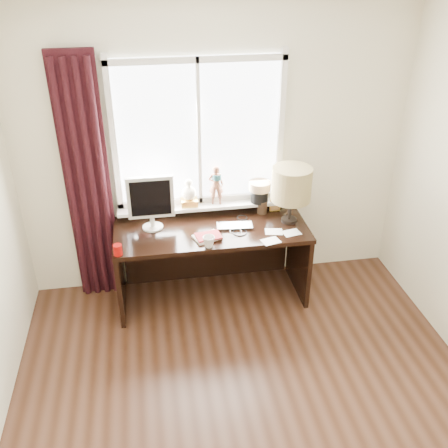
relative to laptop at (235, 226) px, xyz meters
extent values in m
cube|color=#492C1E|center=(-0.11, -1.61, -0.76)|extent=(3.50, 4.00, 0.00)
cube|color=white|center=(-0.11, -1.61, 1.84)|extent=(3.50, 4.00, 0.00)
cube|color=beige|center=(-0.11, 0.39, 0.54)|extent=(3.50, 0.00, 2.60)
imported|color=silver|center=(0.00, 0.00, 0.00)|extent=(0.33, 0.23, 0.02)
imported|color=white|center=(-0.27, -0.28, 0.04)|extent=(0.14, 0.14, 0.10)
cylinder|color=#880502|center=(-1.01, -0.28, 0.03)|extent=(0.07, 0.07, 0.09)
cube|color=white|center=(-0.26, 0.37, 0.74)|extent=(1.40, 0.02, 1.30)
cube|color=silver|center=(-0.26, 0.35, 0.11)|extent=(1.50, 0.05, 0.05)
cube|color=silver|center=(-0.26, 0.35, 1.36)|extent=(1.50, 0.05, 0.05)
cube|color=silver|center=(-0.98, 0.35, 0.74)|extent=(0.05, 0.05, 1.40)
cube|color=silver|center=(0.47, 0.35, 0.74)|extent=(0.05, 0.05, 1.40)
cube|color=silver|center=(-0.26, 0.35, 0.74)|extent=(0.03, 0.05, 1.30)
cube|color=silver|center=(-0.26, 0.30, 0.07)|extent=(1.52, 0.18, 0.03)
cylinder|color=#5D1411|center=(-0.80, 0.27, 0.20)|extent=(0.13, 0.13, 0.23)
cube|color=gold|center=(-0.37, 0.29, 0.12)|extent=(0.15, 0.12, 0.06)
sphere|color=beige|center=(-0.37, 0.29, 0.21)|extent=(0.13, 0.13, 0.13)
sphere|color=beige|center=(-0.37, 0.29, 0.31)|extent=(0.07, 0.07, 0.07)
imported|color=brown|center=(-0.12, 0.29, 0.28)|extent=(0.15, 0.11, 0.38)
cylinder|color=#1E4C51|center=(-0.12, 0.28, 0.36)|extent=(0.10, 0.10, 0.05)
cylinder|color=black|center=(0.28, 0.26, 0.15)|extent=(0.16, 0.16, 0.12)
cylinder|color=#8C6B4C|center=(0.28, 0.26, 0.25)|extent=(0.20, 0.20, 0.08)
cube|color=black|center=(-1.24, 0.31, 0.36)|extent=(0.38, 0.05, 2.25)
cylinder|color=black|center=(-1.38, 0.27, 0.34)|extent=(0.06, 0.06, 2.20)
cylinder|color=black|center=(-1.29, 0.27, 0.34)|extent=(0.06, 0.06, 2.20)
cylinder|color=black|center=(-1.20, 0.27, 0.34)|extent=(0.06, 0.06, 2.20)
cylinder|color=black|center=(-1.11, 0.27, 0.34)|extent=(0.06, 0.06, 2.20)
cube|color=black|center=(-0.21, 0.02, -0.03)|extent=(1.70, 0.70, 0.04)
cube|color=black|center=(-1.04, 0.02, -0.41)|extent=(0.04, 0.64, 0.71)
cube|color=black|center=(0.62, 0.02, -0.41)|extent=(0.04, 0.64, 0.71)
cube|color=black|center=(-0.21, 0.35, -0.41)|extent=(1.60, 0.03, 0.71)
cylinder|color=beige|center=(-0.72, 0.11, 0.00)|extent=(0.18, 0.18, 0.01)
cylinder|color=beige|center=(-0.72, 0.11, 0.05)|extent=(0.04, 0.04, 0.10)
cube|color=beige|center=(-0.72, 0.11, 0.29)|extent=(0.40, 0.04, 0.38)
cube|color=black|center=(-0.72, 0.08, 0.29)|extent=(0.34, 0.01, 0.32)
cube|color=beige|center=(-0.27, -0.14, 0.00)|extent=(0.26, 0.22, 0.02)
cube|color=maroon|center=(-0.26, -0.15, 0.01)|extent=(0.23, 0.18, 0.01)
cylinder|color=black|center=(0.30, 0.22, 0.05)|extent=(0.09, 0.09, 0.12)
cylinder|color=black|center=(0.28, 0.23, 0.10)|extent=(0.01, 0.01, 0.22)
cylinder|color=black|center=(0.31, 0.21, 0.08)|extent=(0.01, 0.01, 0.19)
cylinder|color=black|center=(0.30, 0.23, 0.11)|extent=(0.01, 0.01, 0.25)
cylinder|color=black|center=(0.32, 0.23, 0.07)|extent=(0.01, 0.01, 0.17)
cube|color=gold|center=(0.42, 0.24, 0.05)|extent=(0.10, 0.02, 0.13)
cube|color=#996633|center=(0.42, 0.23, 0.05)|extent=(0.08, 0.01, 0.10)
cylinder|color=black|center=(0.50, 0.02, 0.00)|extent=(0.14, 0.14, 0.03)
cylinder|color=black|center=(0.50, 0.02, 0.13)|extent=(0.03, 0.03, 0.22)
cylinder|color=tan|center=(0.50, 0.02, 0.36)|extent=(0.35, 0.35, 0.30)
cube|color=white|center=(0.47, -0.18, -0.01)|extent=(0.17, 0.14, 0.00)
cube|color=white|center=(0.32, -0.14, -0.01)|extent=(0.17, 0.14, 0.00)
cube|color=white|center=(0.25, -0.28, -0.01)|extent=(0.17, 0.14, 0.00)
torus|color=black|center=(0.02, -0.10, -0.01)|extent=(0.16, 0.16, 0.01)
torus|color=black|center=(-0.03, 0.03, -0.01)|extent=(0.13, 0.13, 0.01)
torus|color=black|center=(0.09, 0.15, -0.01)|extent=(0.12, 0.12, 0.01)
camera|label=1|loc=(-0.72, -3.75, 2.18)|focal=40.00mm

